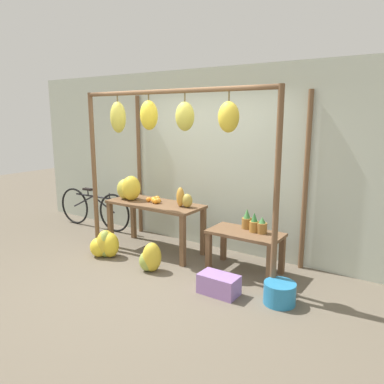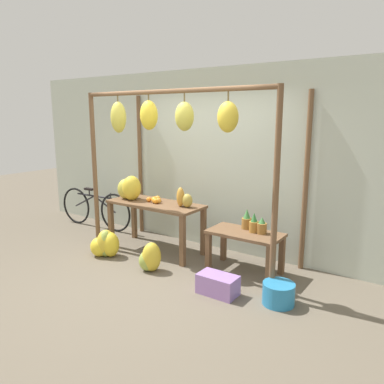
{
  "view_description": "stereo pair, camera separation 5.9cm",
  "coord_description": "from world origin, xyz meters",
  "px_view_note": "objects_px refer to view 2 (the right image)",
  "views": [
    {
      "loc": [
        3.0,
        -3.43,
        2.1
      ],
      "look_at": [
        0.07,
        0.88,
        1.02
      ],
      "focal_mm": 35.0,
      "sensor_mm": 36.0,
      "label": 1
    },
    {
      "loc": [
        3.05,
        -3.4,
        2.1
      ],
      "look_at": [
        0.07,
        0.88,
        1.02
      ],
      "focal_mm": 35.0,
      "sensor_mm": 36.0,
      "label": 2
    }
  ],
  "objects_px": {
    "banana_pile_ground_right": "(150,258)",
    "parked_bicycle": "(95,208)",
    "banana_pile_ground_left": "(106,244)",
    "pineapple_cluster": "(253,223)",
    "blue_bucket": "(279,294)",
    "fruit_crate_white": "(218,284)",
    "papaya_pile": "(184,199)",
    "banana_pile_on_table": "(129,189)",
    "orange_pile": "(155,200)"
  },
  "relations": [
    {
      "from": "banana_pile_ground_right",
      "to": "parked_bicycle",
      "type": "bearing_deg",
      "value": 156.55
    },
    {
      "from": "banana_pile_ground_left",
      "to": "pineapple_cluster",
      "type": "bearing_deg",
      "value": 20.97
    },
    {
      "from": "banana_pile_ground_left",
      "to": "blue_bucket",
      "type": "xyz_separation_m",
      "value": [
        2.7,
        0.1,
        -0.06
      ]
    },
    {
      "from": "pineapple_cluster",
      "to": "fruit_crate_white",
      "type": "distance_m",
      "value": 1.03
    },
    {
      "from": "banana_pile_ground_right",
      "to": "parked_bicycle",
      "type": "relative_size",
      "value": 0.24
    },
    {
      "from": "fruit_crate_white",
      "to": "blue_bucket",
      "type": "distance_m",
      "value": 0.71
    },
    {
      "from": "blue_bucket",
      "to": "papaya_pile",
      "type": "distance_m",
      "value": 1.97
    },
    {
      "from": "banana_pile_ground_left",
      "to": "banana_pile_ground_right",
      "type": "height_order",
      "value": "banana_pile_ground_left"
    },
    {
      "from": "banana_pile_on_table",
      "to": "orange_pile",
      "type": "distance_m",
      "value": 0.52
    },
    {
      "from": "banana_pile_ground_right",
      "to": "blue_bucket",
      "type": "relative_size",
      "value": 1.13
    },
    {
      "from": "pineapple_cluster",
      "to": "papaya_pile",
      "type": "relative_size",
      "value": 1.38
    },
    {
      "from": "orange_pile",
      "to": "blue_bucket",
      "type": "xyz_separation_m",
      "value": [
        2.26,
        -0.54,
        -0.69
      ]
    },
    {
      "from": "banana_pile_on_table",
      "to": "banana_pile_ground_right",
      "type": "relative_size",
      "value": 1.22
    },
    {
      "from": "pineapple_cluster",
      "to": "papaya_pile",
      "type": "height_order",
      "value": "papaya_pile"
    },
    {
      "from": "banana_pile_on_table",
      "to": "parked_bicycle",
      "type": "height_order",
      "value": "banana_pile_on_table"
    },
    {
      "from": "banana_pile_ground_left",
      "to": "parked_bicycle",
      "type": "xyz_separation_m",
      "value": [
        -1.3,
        0.92,
        0.18
      ]
    },
    {
      "from": "banana_pile_ground_right",
      "to": "blue_bucket",
      "type": "distance_m",
      "value": 1.8
    },
    {
      "from": "orange_pile",
      "to": "fruit_crate_white",
      "type": "bearing_deg",
      "value": -24.82
    },
    {
      "from": "blue_bucket",
      "to": "papaya_pile",
      "type": "height_order",
      "value": "papaya_pile"
    },
    {
      "from": "banana_pile_ground_left",
      "to": "banana_pile_ground_right",
      "type": "distance_m",
      "value": 0.91
    },
    {
      "from": "banana_pile_ground_left",
      "to": "fruit_crate_white",
      "type": "bearing_deg",
      "value": -2.42
    },
    {
      "from": "banana_pile_on_table",
      "to": "blue_bucket",
      "type": "distance_m",
      "value": 2.91
    },
    {
      "from": "orange_pile",
      "to": "fruit_crate_white",
      "type": "relative_size",
      "value": 0.57
    },
    {
      "from": "orange_pile",
      "to": "papaya_pile",
      "type": "relative_size",
      "value": 0.93
    },
    {
      "from": "banana_pile_ground_right",
      "to": "papaya_pile",
      "type": "distance_m",
      "value": 1.0
    },
    {
      "from": "banana_pile_ground_right",
      "to": "banana_pile_on_table",
      "type": "bearing_deg",
      "value": 147.66
    },
    {
      "from": "banana_pile_ground_right",
      "to": "fruit_crate_white",
      "type": "height_order",
      "value": "banana_pile_ground_right"
    },
    {
      "from": "orange_pile",
      "to": "fruit_crate_white",
      "type": "xyz_separation_m",
      "value": [
        1.57,
        -0.73,
        -0.7
      ]
    },
    {
      "from": "banana_pile_on_table",
      "to": "pineapple_cluster",
      "type": "distance_m",
      "value": 2.12
    },
    {
      "from": "banana_pile_on_table",
      "to": "pineapple_cluster",
      "type": "height_order",
      "value": "banana_pile_on_table"
    },
    {
      "from": "parked_bicycle",
      "to": "papaya_pile",
      "type": "distance_m",
      "value": 2.35
    },
    {
      "from": "blue_bucket",
      "to": "papaya_pile",
      "type": "relative_size",
      "value": 1.26
    },
    {
      "from": "banana_pile_on_table",
      "to": "orange_pile",
      "type": "relative_size",
      "value": 1.85
    },
    {
      "from": "pineapple_cluster",
      "to": "papaya_pile",
      "type": "bearing_deg",
      "value": -173.43
    },
    {
      "from": "pineapple_cluster",
      "to": "blue_bucket",
      "type": "relative_size",
      "value": 1.09
    },
    {
      "from": "banana_pile_on_table",
      "to": "fruit_crate_white",
      "type": "distance_m",
      "value": 2.32
    },
    {
      "from": "pineapple_cluster",
      "to": "banana_pile_ground_left",
      "type": "xyz_separation_m",
      "value": [
        -2.04,
        -0.78,
        -0.48
      ]
    },
    {
      "from": "banana_pile_on_table",
      "to": "parked_bicycle",
      "type": "relative_size",
      "value": 0.29
    },
    {
      "from": "banana_pile_on_table",
      "to": "fruit_crate_white",
      "type": "bearing_deg",
      "value": -17.67
    },
    {
      "from": "banana_pile_ground_left",
      "to": "papaya_pile",
      "type": "bearing_deg",
      "value": 34.09
    },
    {
      "from": "banana_pile_ground_left",
      "to": "banana_pile_ground_right",
      "type": "relative_size",
      "value": 1.19
    },
    {
      "from": "banana_pile_on_table",
      "to": "papaya_pile",
      "type": "distance_m",
      "value": 1.03
    },
    {
      "from": "banana_pile_on_table",
      "to": "orange_pile",
      "type": "height_order",
      "value": "banana_pile_on_table"
    },
    {
      "from": "orange_pile",
      "to": "banana_pile_ground_right",
      "type": "bearing_deg",
      "value": -55.55
    },
    {
      "from": "banana_pile_on_table",
      "to": "blue_bucket",
      "type": "bearing_deg",
      "value": -9.78
    },
    {
      "from": "pineapple_cluster",
      "to": "parked_bicycle",
      "type": "distance_m",
      "value": 3.36
    },
    {
      "from": "banana_pile_ground_left",
      "to": "papaya_pile",
      "type": "distance_m",
      "value": 1.37
    },
    {
      "from": "parked_bicycle",
      "to": "papaya_pile",
      "type": "relative_size",
      "value": 6.03
    },
    {
      "from": "blue_bucket",
      "to": "banana_pile_on_table",
      "type": "bearing_deg",
      "value": 170.22
    },
    {
      "from": "banana_pile_ground_left",
      "to": "papaya_pile",
      "type": "height_order",
      "value": "papaya_pile"
    }
  ]
}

